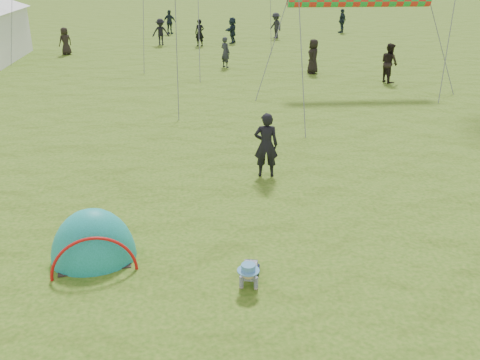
{
  "coord_description": "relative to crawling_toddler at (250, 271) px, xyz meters",
  "views": [
    {
      "loc": [
        0.31,
        -7.61,
        5.52
      ],
      "look_at": [
        1.04,
        3.05,
        1.0
      ],
      "focal_mm": 40.0,
      "sensor_mm": 36.0,
      "label": 1
    }
  ],
  "objects": [
    {
      "name": "crawling_toddler",
      "position": [
        0.0,
        0.0,
        0.0
      ],
      "size": [
        0.63,
        0.8,
        0.55
      ],
      "primitive_type": null,
      "rotation": [
        0.0,
        0.0,
        -0.19
      ],
      "color": "black",
      "rests_on": "ground"
    },
    {
      "name": "popup_tent",
      "position": [
        -2.97,
        1.09,
        -0.28
      ],
      "size": [
        1.86,
        1.63,
        2.12
      ],
      "primitive_type": "ellipsoid",
      "rotation": [
        0.0,
        0.0,
        0.19
      ],
      "color": "#118469",
      "rests_on": "ground"
    },
    {
      "name": "crowd_person_3",
      "position": [
        4.47,
        30.62,
        0.6
      ],
      "size": [
        1.13,
        1.31,
        1.75
      ],
      "primitive_type": "imported",
      "rotation": [
        0.0,
        0.0,
        5.23
      ],
      "color": "black",
      "rests_on": "ground"
    },
    {
      "name": "crowd_person_4",
      "position": [
        4.74,
        18.39,
        0.57
      ],
      "size": [
        0.54,
        0.83,
        1.69
      ],
      "primitive_type": "imported",
      "rotation": [
        0.0,
        0.0,
        4.72
      ],
      "color": "black",
      "rests_on": "ground"
    },
    {
      "name": "crowd_person_2",
      "position": [
        9.86,
        33.14,
        0.6
      ],
      "size": [
        0.98,
        1.07,
        1.76
      ],
      "primitive_type": "imported",
      "rotation": [
        0.0,
        0.0,
        4.03
      ],
      "color": "#202D33",
      "rests_on": "ground"
    },
    {
      "name": "ground",
      "position": [
        -1.04,
        -0.55,
        -0.28
      ],
      "size": [
        140.0,
        140.0,
        0.0
      ],
      "primitive_type": "plane",
      "color": "#2A5510"
    },
    {
      "name": "crowd_person_6",
      "position": [
        0.45,
        20.22,
        0.51
      ],
      "size": [
        0.67,
        0.68,
        1.58
      ],
      "primitive_type": "imported",
      "rotation": [
        0.0,
        0.0,
        2.3
      ],
      "color": "#25272D",
      "rests_on": "ground"
    },
    {
      "name": "crowd_person_0",
      "position": [
        -0.91,
        27.45,
        0.57
      ],
      "size": [
        0.73,
        0.62,
        1.69
      ],
      "primitive_type": "imported",
      "rotation": [
        0.0,
        0.0,
        5.87
      ],
      "color": "black",
      "rests_on": "ground"
    },
    {
      "name": "standing_adult",
      "position": [
        0.87,
        5.12,
        0.6
      ],
      "size": [
        0.67,
        0.47,
        1.75
      ],
      "primitive_type": "imported",
      "rotation": [
        0.0,
        0.0,
        3.06
      ],
      "color": "black",
      "rests_on": "ground"
    },
    {
      "name": "crowd_person_14",
      "position": [
        -3.14,
        33.35,
        0.59
      ],
      "size": [
        1.1,
        0.79,
        1.74
      ],
      "primitive_type": "imported",
      "rotation": [
        0.0,
        0.0,
        2.74
      ],
      "color": "#1D262F",
      "rests_on": "ground"
    },
    {
      "name": "crowd_person_10",
      "position": [
        -8.85,
        24.79,
        0.52
      ],
      "size": [
        0.92,
        0.88,
        1.58
      ],
      "primitive_type": "imported",
      "rotation": [
        0.0,
        0.0,
        3.83
      ],
      "color": "black",
      "rests_on": "ground"
    },
    {
      "name": "crowd_person_5",
      "position": [
        1.28,
        28.61,
        0.57
      ],
      "size": [
        1.05,
        1.63,
        1.68
      ],
      "primitive_type": "imported",
      "rotation": [
        0.0,
        0.0,
        4.32
      ],
      "color": "#192530",
      "rests_on": "ground"
    },
    {
      "name": "crowd_person_1",
      "position": [
        7.86,
        16.15,
        0.62
      ],
      "size": [
        0.92,
        1.04,
        1.79
      ],
      "primitive_type": "imported",
      "rotation": [
        0.0,
        0.0,
        1.9
      ],
      "color": "black",
      "rests_on": "ground"
    },
    {
      "name": "crowd_person_9",
      "position": [
        -3.45,
        28.0,
        0.57
      ],
      "size": [
        1.16,
        0.76,
        1.69
      ],
      "primitive_type": "imported",
      "rotation": [
        0.0,
        0.0,
        0.13
      ],
      "color": "black",
      "rests_on": "ground"
    }
  ]
}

